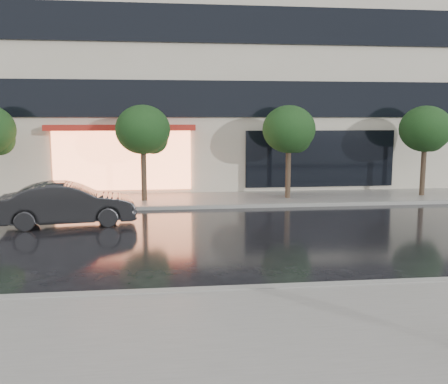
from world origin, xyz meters
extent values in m
plane|color=black|center=(0.00, 0.00, 0.00)|extent=(120.00, 120.00, 0.00)
cube|color=slate|center=(0.00, -3.25, 0.06)|extent=(60.00, 4.50, 0.12)
cube|color=slate|center=(0.00, 10.25, 0.06)|extent=(60.00, 3.50, 0.12)
cube|color=gray|center=(0.00, -1.00, 0.07)|extent=(60.00, 0.25, 0.14)
cube|color=gray|center=(0.00, 8.50, 0.07)|extent=(60.00, 0.25, 0.14)
cube|color=#BFB6A1|center=(0.00, 18.00, 9.00)|extent=(30.00, 12.00, 18.00)
cube|color=black|center=(0.00, 11.94, 4.30)|extent=(28.00, 0.12, 1.60)
cube|color=black|center=(0.00, 11.94, 7.50)|extent=(28.00, 0.12, 1.60)
cube|color=#FF8C59|center=(-4.00, 11.92, 1.60)|extent=(6.00, 0.10, 2.60)
cube|color=#A22118|center=(-4.00, 11.59, 3.05)|extent=(6.40, 0.70, 0.25)
cube|color=black|center=(5.00, 11.94, 1.60)|extent=(7.00, 0.10, 2.60)
cylinder|color=#33261C|center=(-3.00, 10.00, 1.10)|extent=(0.22, 0.22, 2.20)
ellipsoid|color=black|center=(-3.00, 10.00, 3.00)|extent=(2.20, 2.20, 1.98)
sphere|color=black|center=(-2.60, 10.20, 2.60)|extent=(1.20, 1.20, 1.20)
cylinder|color=#33261C|center=(3.00, 10.00, 1.10)|extent=(0.22, 0.22, 2.20)
ellipsoid|color=black|center=(3.00, 10.00, 3.00)|extent=(2.20, 2.20, 1.98)
sphere|color=black|center=(3.40, 10.20, 2.60)|extent=(1.20, 1.20, 1.20)
cylinder|color=#33261C|center=(9.00, 10.00, 1.10)|extent=(0.22, 0.22, 2.20)
ellipsoid|color=black|center=(9.00, 10.00, 3.00)|extent=(2.20, 2.20, 1.98)
sphere|color=black|center=(9.40, 10.20, 2.60)|extent=(1.20, 1.20, 1.20)
imported|color=black|center=(-5.26, 6.00, 0.70)|extent=(4.41, 2.03, 1.40)
camera|label=1|loc=(-2.12, -10.39, 3.45)|focal=40.00mm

